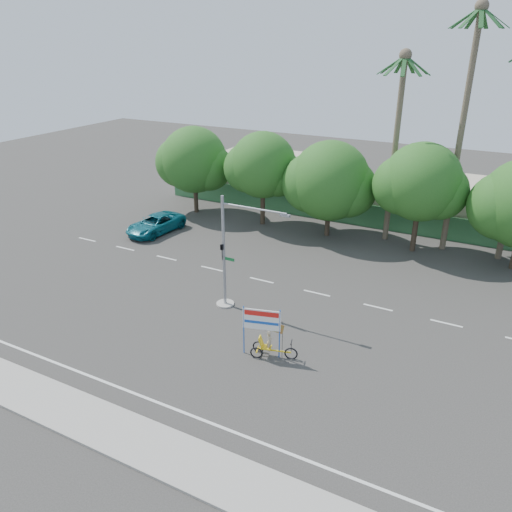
% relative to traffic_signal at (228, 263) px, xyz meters
% --- Properties ---
extents(ground, '(120.00, 120.00, 0.00)m').
position_rel_traffic_signal_xyz_m(ground, '(2.20, -3.98, -2.92)').
color(ground, '#33302D').
rests_on(ground, ground).
extents(sidewalk_near, '(50.00, 2.40, 0.12)m').
position_rel_traffic_signal_xyz_m(sidewalk_near, '(2.20, -11.48, -2.86)').
color(sidewalk_near, gray).
rests_on(sidewalk_near, ground).
extents(fence, '(38.00, 0.08, 2.00)m').
position_rel_traffic_signal_xyz_m(fence, '(2.20, 17.52, -1.92)').
color(fence, '#336B3D').
rests_on(fence, ground).
extents(building_left, '(12.00, 8.00, 4.00)m').
position_rel_traffic_signal_xyz_m(building_left, '(-7.80, 22.02, -0.92)').
color(building_left, beige).
rests_on(building_left, ground).
extents(building_right, '(14.00, 8.00, 3.60)m').
position_rel_traffic_signal_xyz_m(building_right, '(10.20, 22.02, -1.12)').
color(building_right, beige).
rests_on(building_right, ground).
extents(tree_far_left, '(7.14, 6.00, 7.96)m').
position_rel_traffic_signal_xyz_m(tree_far_left, '(-11.85, 14.02, 1.84)').
color(tree_far_left, '#473828').
rests_on(tree_far_left, ground).
extents(tree_left, '(6.66, 5.60, 8.07)m').
position_rel_traffic_signal_xyz_m(tree_left, '(-4.85, 14.02, 2.14)').
color(tree_left, '#473828').
rests_on(tree_left, ground).
extents(tree_center, '(7.62, 6.40, 7.85)m').
position_rel_traffic_signal_xyz_m(tree_center, '(1.14, 14.02, 1.55)').
color(tree_center, '#473828').
rests_on(tree_center, ground).
extents(tree_right, '(6.90, 5.80, 8.36)m').
position_rel_traffic_signal_xyz_m(tree_right, '(8.15, 14.02, 2.32)').
color(tree_right, '#473828').
rests_on(tree_right, ground).
extents(palm_tall, '(3.73, 3.79, 17.45)m').
position_rel_traffic_signal_xyz_m(palm_tall, '(10.20, 15.52, 7.55)').
color(palm_tall, '#70604C').
rests_on(palm_tall, ground).
extents(palm_short, '(3.73, 3.79, 14.45)m').
position_rel_traffic_signal_xyz_m(palm_short, '(5.70, 15.52, 5.94)').
color(palm_short, '#70604C').
rests_on(palm_short, ground).
extents(traffic_signal, '(4.72, 1.10, 7.00)m').
position_rel_traffic_signal_xyz_m(traffic_signal, '(0.00, 0.00, 0.00)').
color(traffic_signal, gray).
rests_on(traffic_signal, ground).
extents(trike_billboard, '(2.81, 1.09, 2.84)m').
position_rel_traffic_signal_xyz_m(trike_billboard, '(4.37, -3.64, -1.78)').
color(trike_billboard, black).
rests_on(trike_billboard, ground).
extents(pickup_truck, '(3.13, 5.70, 1.51)m').
position_rel_traffic_signal_xyz_m(pickup_truck, '(-11.82, 7.95, -2.16)').
color(pickup_truck, '#106271').
rests_on(pickup_truck, ground).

